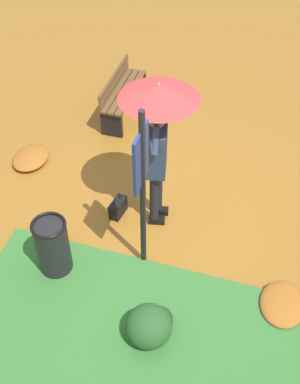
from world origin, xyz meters
TOP-DOWN VIEW (x-y plane):
  - ground_plane at (0.00, 0.00)m, footprint 18.00×18.00m
  - person_with_umbrella at (0.16, -0.06)m, footprint 0.96×0.96m
  - info_sign_post at (-0.69, -0.13)m, footprint 0.44×0.07m
  - handbag at (-0.02, 0.45)m, footprint 0.32×0.18m
  - park_bench at (2.26, 1.18)m, footprint 1.40×0.38m
  - trash_bin at (-1.13, 0.86)m, footprint 0.42×0.42m
  - shrub_cluster at (-1.66, -0.53)m, footprint 0.56×0.51m
  - leaf_pile_near_person at (-0.87, -1.89)m, footprint 0.66×0.53m
  - leaf_pile_by_bench at (0.64, 2.12)m, footprint 0.66×0.53m

SIDE VIEW (x-z plane):
  - ground_plane at x=0.00m, z-range 0.00..0.00m
  - leaf_pile_near_person at x=-0.87m, z-range 0.00..0.14m
  - leaf_pile_by_bench at x=0.64m, z-range 0.00..0.15m
  - handbag at x=-0.02m, z-range -0.06..0.31m
  - shrub_cluster at x=-1.66m, z-range -0.01..0.45m
  - park_bench at x=2.26m, z-range 0.03..0.78m
  - trash_bin at x=-1.13m, z-range 0.00..0.84m
  - info_sign_post at x=-0.69m, z-range 0.29..2.59m
  - person_with_umbrella at x=0.16m, z-range 0.53..2.57m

